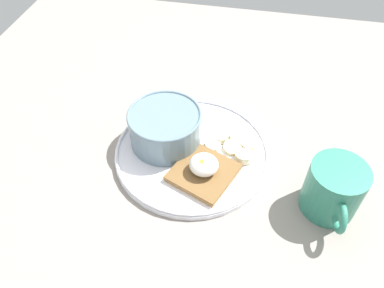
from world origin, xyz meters
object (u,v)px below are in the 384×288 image
(banana_slice_outer, at_px, (238,136))
(coffee_mug, at_px, (334,189))
(toast_slice, at_px, (204,172))
(banana_slice_right, at_px, (249,143))
(banana_slice_left, at_px, (244,156))
(oatmeal_bowl, at_px, (165,127))
(banana_slice_front, at_px, (233,147))
(banana_slice_inner, at_px, (212,145))
(banana_slice_back, at_px, (222,138))
(poached_egg, at_px, (204,165))

(banana_slice_outer, relative_size, coffee_mug, 0.38)
(toast_slice, distance_m, coffee_mug, 0.22)
(banana_slice_right, distance_m, coffee_mug, 0.18)
(banana_slice_left, bearing_deg, oatmeal_bowl, 173.97)
(banana_slice_front, bearing_deg, banana_slice_inner, -176.75)
(banana_slice_outer, bearing_deg, banana_slice_front, -102.22)
(banana_slice_back, distance_m, banana_slice_right, 0.05)
(banana_slice_left, bearing_deg, coffee_mug, -24.95)
(toast_slice, height_order, poached_egg, poached_egg)
(banana_slice_back, distance_m, banana_slice_inner, 0.03)
(poached_egg, xyz_separation_m, banana_slice_front, (0.04, 0.07, -0.02))
(banana_slice_left, xyz_separation_m, coffee_mug, (0.15, -0.07, 0.03))
(toast_slice, relative_size, poached_egg, 2.60)
(poached_egg, xyz_separation_m, banana_slice_back, (0.02, 0.09, -0.02))
(oatmeal_bowl, distance_m, banana_slice_inner, 0.10)
(banana_slice_left, height_order, banana_slice_back, banana_slice_left)
(banana_slice_left, height_order, coffee_mug, coffee_mug)
(coffee_mug, bearing_deg, banana_slice_back, 151.10)
(poached_egg, bearing_deg, banana_slice_back, 78.31)
(coffee_mug, bearing_deg, banana_slice_front, 152.80)
(oatmeal_bowl, relative_size, banana_slice_outer, 2.84)
(banana_slice_left, bearing_deg, banana_slice_back, 140.57)
(oatmeal_bowl, relative_size, poached_egg, 2.67)
(banana_slice_outer, bearing_deg, banana_slice_right, -34.15)
(banana_slice_left, distance_m, banana_slice_back, 0.06)
(banana_slice_front, distance_m, coffee_mug, 0.20)
(banana_slice_front, relative_size, coffee_mug, 0.29)
(banana_slice_right, bearing_deg, banana_slice_outer, 145.85)
(banana_slice_front, bearing_deg, coffee_mug, -27.20)
(banana_slice_right, bearing_deg, poached_egg, -129.06)
(oatmeal_bowl, xyz_separation_m, toast_slice, (0.09, -0.07, -0.03))
(banana_slice_right, xyz_separation_m, banana_slice_inner, (-0.07, -0.02, -0.00))
(banana_slice_left, relative_size, banana_slice_inner, 0.97)
(oatmeal_bowl, bearing_deg, banana_slice_outer, 13.83)
(oatmeal_bowl, height_order, toast_slice, oatmeal_bowl)
(poached_egg, bearing_deg, oatmeal_bowl, 141.27)
(poached_egg, xyz_separation_m, banana_slice_right, (0.07, 0.09, -0.02))
(toast_slice, relative_size, coffee_mug, 1.05)
(toast_slice, distance_m, banana_slice_outer, 0.12)
(oatmeal_bowl, xyz_separation_m, poached_egg, (0.09, -0.07, -0.01))
(oatmeal_bowl, relative_size, toast_slice, 1.03)
(banana_slice_back, bearing_deg, banana_slice_left, -39.43)
(banana_slice_inner, bearing_deg, banana_slice_left, -15.49)
(banana_slice_left, bearing_deg, poached_egg, -141.47)
(banana_slice_inner, relative_size, coffee_mug, 0.32)
(oatmeal_bowl, relative_size, banana_slice_back, 4.09)
(banana_slice_front, distance_m, banana_slice_outer, 0.03)
(banana_slice_right, bearing_deg, banana_slice_inner, -165.48)
(poached_egg, distance_m, banana_slice_back, 0.10)
(banana_slice_right, bearing_deg, banana_slice_back, 175.09)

